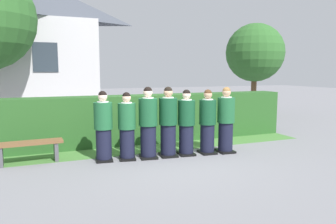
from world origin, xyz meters
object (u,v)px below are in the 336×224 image
Objects in this scene: student_front_row_0 at (103,128)px; student_front_row_3 at (168,123)px; student_front_row_1 at (127,128)px; student_front_row_6 at (226,121)px; wooden_bench at (29,147)px; student_front_row_4 at (186,124)px; student_front_row_2 at (148,124)px; student_front_row_5 at (207,123)px.

student_front_row_0 is 1.49m from student_front_row_3.
student_front_row_1 is 0.95× the size of student_front_row_6.
wooden_bench is at bearing 169.43° from student_front_row_3.
student_front_row_0 is at bearing -14.40° from wooden_bench.
student_front_row_3 is 1.05× the size of student_front_row_4.
student_front_row_6 is (1.00, -0.14, 0.02)m from student_front_row_4.
student_front_row_4 is at bearing -4.70° from student_front_row_2.
student_front_row_2 reaches higher than student_front_row_1.
student_front_row_1 is 0.98× the size of student_front_row_4.
student_front_row_0 is 1.02× the size of student_front_row_1.
student_front_row_3 is 1.16× the size of wooden_bench.
student_front_row_2 is 1.02× the size of student_front_row_6.
student_front_row_2 is 1.47m from student_front_row_5.
student_front_row_0 is 1.64m from wooden_bench.
student_front_row_0 reaches higher than student_front_row_1.
wooden_bench is (-3.47, 0.61, -0.39)m from student_front_row_4.
student_front_row_2 is 2.63m from wooden_bench.
student_front_row_0 is 0.52m from student_front_row_1.
student_front_row_4 reaches higher than wooden_bench.
student_front_row_2 is 1.00× the size of student_front_row_3.
wooden_bench is at bearing 166.98° from student_front_row_1.
wooden_bench is at bearing 165.60° from student_front_row_0.
student_front_row_4 is (1.41, -0.13, 0.02)m from student_front_row_1.
student_front_row_5 is 0.48m from student_front_row_6.
student_front_row_1 is 0.97m from student_front_row_3.
student_front_row_5 is at bearing -7.40° from student_front_row_4.
student_front_row_3 is (1.48, -0.17, 0.04)m from student_front_row_0.
student_front_row_1 is at bearing -8.78° from student_front_row_0.
student_front_row_0 is at bearing 173.53° from student_front_row_3.
student_front_row_0 reaches higher than wooden_bench.
student_front_row_4 is at bearing -5.37° from student_front_row_1.
student_front_row_1 is at bearing 173.54° from student_front_row_6.
student_front_row_2 is at bearing -6.66° from student_front_row_1.
student_front_row_6 is at bearing -9.51° from wooden_bench.
student_front_row_2 is 0.48m from student_front_row_3.
student_front_row_0 is at bearing 172.25° from student_front_row_2.
student_front_row_2 reaches higher than student_front_row_4.
student_front_row_6 is (1.45, -0.19, -0.01)m from student_front_row_3.
student_front_row_1 is 0.98× the size of student_front_row_5.
student_front_row_1 is at bearing 174.63° from student_front_row_4.
student_front_row_1 is 1.42m from student_front_row_4.
student_front_row_2 reaches higher than student_front_row_0.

